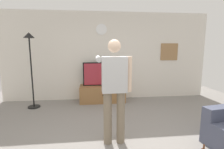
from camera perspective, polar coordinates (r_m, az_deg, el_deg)
The scene contains 7 objects.
back_wall at distance 5.38m, azimuth -1.47°, elevation 6.09°, with size 6.40×0.10×2.70m, color silver.
tv_stand at distance 5.20m, azimuth -3.19°, elevation -6.37°, with size 1.35×0.58×0.49m.
television at distance 5.12m, azimuth -3.27°, elevation 0.20°, with size 1.14×0.07×0.70m.
wall_clock at distance 5.33m, azimuth -3.55°, elevation 14.86°, with size 0.33×0.33×0.03m, color white.
framed_picture at distance 5.84m, azimuth 18.57°, elevation 7.21°, with size 0.56×0.04×0.54m, color #997047.
floor_lamp at distance 4.97m, azimuth -25.69°, elevation 5.96°, with size 0.32×0.32×2.01m.
person_standing_nearer_lamp at distance 2.82m, azimuth 0.72°, elevation -3.90°, with size 0.58×0.78×1.75m.
Camera 1 is at (-0.46, -2.41, 1.63)m, focal length 27.31 mm.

